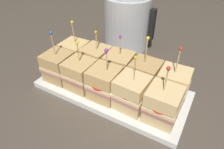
{
  "coord_description": "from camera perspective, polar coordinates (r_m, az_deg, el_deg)",
  "views": [
    {
      "loc": [
        0.24,
        -0.42,
        0.43
      ],
      "look_at": [
        0.0,
        0.0,
        0.07
      ],
      "focal_mm": 32.0,
      "sensor_mm": 36.0,
      "label": 1
    }
  ],
  "objects": [
    {
      "name": "sandwich_front_center",
      "position": [
        0.58,
        -2.07,
        -2.56
      ],
      "size": [
        0.09,
        0.09,
        0.16
      ],
      "color": "tan",
      "rests_on": "serving_platter"
    },
    {
      "name": "kettle_steel",
      "position": [
        0.86,
        4.42,
        14.97
      ],
      "size": [
        0.21,
        0.19,
        0.24
      ],
      "color": "#B7BABF",
      "rests_on": "ground_plane"
    },
    {
      "name": "sandwich_front_right",
      "position": [
        0.55,
        5.61,
        -5.27
      ],
      "size": [
        0.09,
        0.09,
        0.17
      ],
      "color": "#DBB77A",
      "rests_on": "serving_platter"
    },
    {
      "name": "sandwich_back_far_left",
      "position": [
        0.72,
        -10.54,
        5.66
      ],
      "size": [
        0.09,
        0.09,
        0.17
      ],
      "color": "tan",
      "rests_on": "serving_platter"
    },
    {
      "name": "ground_plane",
      "position": [
        0.65,
        0.0,
        -4.85
      ],
      "size": [
        6.0,
        6.0,
        0.0
      ],
      "primitive_type": "plane",
      "color": "#4C4238"
    },
    {
      "name": "sandwich_back_left",
      "position": [
        0.67,
        -4.6,
        3.94
      ],
      "size": [
        0.09,
        0.09,
        0.16
      ],
      "color": "tan",
      "rests_on": "serving_platter"
    },
    {
      "name": "sandwich_back_far_right",
      "position": [
        0.59,
        17.02,
        -3.0
      ],
      "size": [
        0.09,
        0.09,
        0.17
      ],
      "color": "#DBB77A",
      "rests_on": "serving_platter"
    },
    {
      "name": "serving_platter",
      "position": [
        0.64,
        0.0,
        -4.25
      ],
      "size": [
        0.47,
        0.21,
        0.02
      ],
      "color": "silver",
      "rests_on": "ground_plane"
    },
    {
      "name": "sandwich_front_left",
      "position": [
        0.62,
        -9.1,
        0.01
      ],
      "size": [
        0.09,
        0.09,
        0.16
      ],
      "color": "tan",
      "rests_on": "serving_platter"
    },
    {
      "name": "sandwich_front_far_left",
      "position": [
        0.67,
        -15.06,
        2.25
      ],
      "size": [
        0.09,
        0.09,
        0.17
      ],
      "color": "tan",
      "rests_on": "serving_platter"
    },
    {
      "name": "sandwich_back_right",
      "position": [
        0.61,
        9.33,
        -0.51
      ],
      "size": [
        0.09,
        0.09,
        0.18
      ],
      "color": "tan",
      "rests_on": "serving_platter"
    },
    {
      "name": "sandwich_back_center",
      "position": [
        0.64,
        2.01,
        1.93
      ],
      "size": [
        0.09,
        0.09,
        0.16
      ],
      "color": "tan",
      "rests_on": "serving_platter"
    },
    {
      "name": "sandwich_front_far_right",
      "position": [
        0.53,
        14.25,
        -8.38
      ],
      "size": [
        0.09,
        0.09,
        0.16
      ],
      "color": "#DBB77A",
      "rests_on": "serving_platter"
    }
  ]
}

